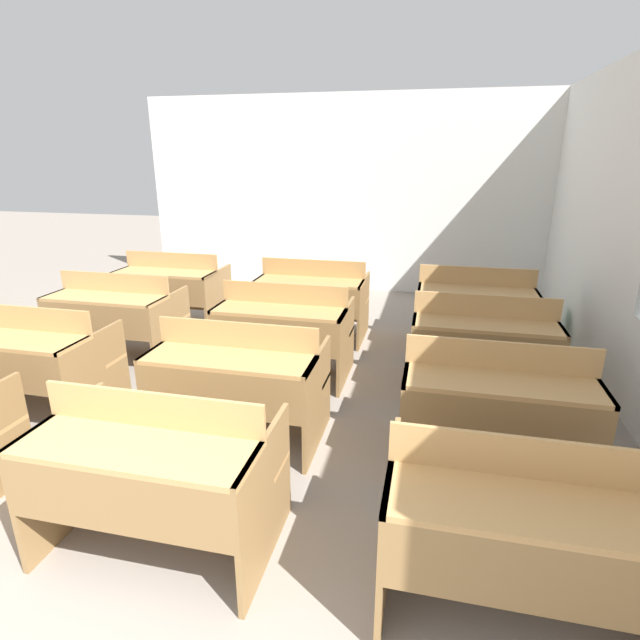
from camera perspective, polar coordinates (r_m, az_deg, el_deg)
wall_back at (r=7.62m, az=2.39°, el=14.03°), size 6.00×0.06×2.82m
bench_front_center at (r=2.78m, az=-18.27°, el=-15.92°), size 1.17×0.76×0.89m
bench_front_right at (r=2.48m, az=22.10°, el=-21.10°), size 1.17×0.76×0.89m
bench_second_left at (r=4.55m, az=-30.39°, el=-3.82°), size 1.17×0.76×0.89m
bench_second_center at (r=3.62m, az=-9.37°, el=-6.70°), size 1.17×0.76×0.89m
bench_second_right at (r=3.43m, az=19.42°, el=-9.09°), size 1.17×0.76×0.89m
bench_third_left at (r=5.37m, az=-22.27°, el=0.54°), size 1.17×0.76×0.89m
bench_third_center at (r=4.59m, az=-4.14°, el=-0.99°), size 1.17×0.76×0.89m
bench_third_right at (r=4.44m, az=18.06°, el=-2.58°), size 1.17×0.76×0.89m
bench_back_left at (r=6.26m, az=-16.51°, el=3.58°), size 1.17×0.76×0.89m
bench_back_center at (r=5.60m, az=-0.87°, el=2.63°), size 1.17×0.76×0.89m
bench_back_right at (r=5.48m, az=17.22°, el=1.44°), size 1.17×0.76×0.89m
wastepaper_bin at (r=6.29m, az=24.39°, el=-0.08°), size 0.29×0.29×0.35m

